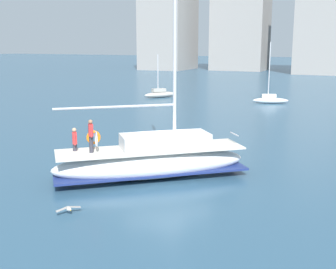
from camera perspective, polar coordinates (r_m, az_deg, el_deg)
ground_plane at (r=22.22m, az=-0.49°, el=-5.25°), size 400.00×400.00×0.00m
main_sailboat at (r=21.53m, az=-2.03°, el=-3.31°), size 8.86×8.06×12.67m
moored_sloop_far at (r=49.72m, az=13.19°, el=4.51°), size 3.94×2.15×6.67m
moored_cutter_left at (r=53.79m, az=-1.04°, el=5.34°), size 3.37×4.05×5.20m
seagull at (r=17.58m, az=-12.84°, el=-9.39°), size 0.67×0.88×0.16m
waterfront_buildings at (r=106.44m, az=19.00°, el=13.87°), size 85.14×17.00×25.04m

